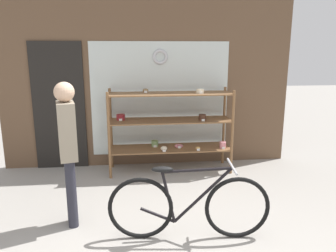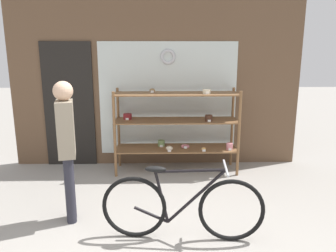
# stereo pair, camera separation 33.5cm
# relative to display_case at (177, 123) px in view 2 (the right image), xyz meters

# --- Properties ---
(storefront_facade) EXTENTS (4.87, 0.13, 3.49)m
(storefront_facade) POSITION_rel_display_case_xyz_m (-0.37, 0.41, 0.89)
(storefront_facade) COLOR brown
(storefront_facade) RESTS_ON ground_plane
(display_case) EXTENTS (1.98, 0.54, 1.36)m
(display_case) POSITION_rel_display_case_xyz_m (0.00, 0.00, 0.00)
(display_case) COLOR brown
(display_case) RESTS_ON ground_plane
(bicycle) EXTENTS (1.70, 0.46, 0.82)m
(bicycle) POSITION_rel_display_case_xyz_m (-0.05, -2.03, -0.44)
(bicycle) COLOR black
(bicycle) RESTS_ON ground_plane
(pedestrian) EXTENTS (0.25, 0.35, 1.64)m
(pedestrian) POSITION_rel_display_case_xyz_m (-1.31, -1.61, 0.16)
(pedestrian) COLOR #282833
(pedestrian) RESTS_ON ground_plane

